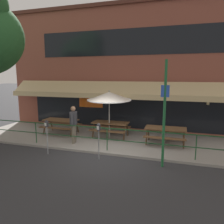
{
  "coord_description": "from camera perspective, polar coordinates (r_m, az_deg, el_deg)",
  "views": [
    {
      "loc": [
        2.79,
        -7.94,
        3.21
      ],
      "look_at": [
        -0.19,
        1.6,
        1.5
      ],
      "focal_mm": 35.0,
      "sensor_mm": 36.0,
      "label": 1
    }
  ],
  "objects": [
    {
      "name": "ground_plane",
      "position": [
        9.01,
        -1.91,
        -11.17
      ],
      "size": [
        120.0,
        120.0,
        0.0
      ],
      "primitive_type": "plane",
      "color": "#2D2D30"
    },
    {
      "name": "patio_deck",
      "position": [
        10.8,
        1.62,
        -7.31
      ],
      "size": [
        15.0,
        4.0,
        0.1
      ],
      "primitive_type": "cube",
      "color": "gray",
      "rests_on": "ground"
    },
    {
      "name": "restaurant_building",
      "position": [
        12.48,
        4.53,
        11.1
      ],
      "size": [
        15.0,
        1.6,
        7.09
      ],
      "color": "brown",
      "rests_on": "ground"
    },
    {
      "name": "patio_railing",
      "position": [
        9.03,
        -1.3,
        -5.78
      ],
      "size": [
        13.84,
        0.04,
        0.97
      ],
      "color": "#194723",
      "rests_on": "patio_deck"
    },
    {
      "name": "picnic_table_left",
      "position": [
        11.93,
        -13.21,
        -2.67
      ],
      "size": [
        1.8,
        1.42,
        0.76
      ],
      "color": "brown",
      "rests_on": "patio_deck"
    },
    {
      "name": "picnic_table_centre",
      "position": [
        10.98,
        -0.41,
        -3.48
      ],
      "size": [
        1.8,
        1.42,
        0.76
      ],
      "color": "brown",
      "rests_on": "patio_deck"
    },
    {
      "name": "picnic_table_right",
      "position": [
        10.14,
        13.78,
        -4.87
      ],
      "size": [
        1.8,
        1.42,
        0.76
      ],
      "color": "brown",
      "rests_on": "patio_deck"
    },
    {
      "name": "patio_umbrella_centre",
      "position": [
        10.56,
        -0.74,
        4.11
      ],
      "size": [
        2.14,
        2.14,
        2.38
      ],
      "color": "#B7B2A8",
      "rests_on": "patio_deck"
    },
    {
      "name": "pedestrian_walking",
      "position": [
        10.11,
        -10.02,
        -2.74
      ],
      "size": [
        0.31,
        0.61,
        1.71
      ],
      "color": "#665B4C",
      "rests_on": "patio_deck"
    },
    {
      "name": "parking_meter_near",
      "position": [
        9.16,
        -16.7,
        -3.72
      ],
      "size": [
        0.15,
        0.16,
        1.42
      ],
      "color": "gray",
      "rests_on": "ground"
    },
    {
      "name": "parking_meter_far",
      "position": [
        8.23,
        -3.52,
        -4.82
      ],
      "size": [
        0.15,
        0.16,
        1.42
      ],
      "color": "gray",
      "rests_on": "ground"
    },
    {
      "name": "street_sign_pole",
      "position": [
        7.62,
        13.51,
        -0.38
      ],
      "size": [
        0.28,
        0.09,
        3.71
      ],
      "color": "#1E6033",
      "rests_on": "ground"
    }
  ]
}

